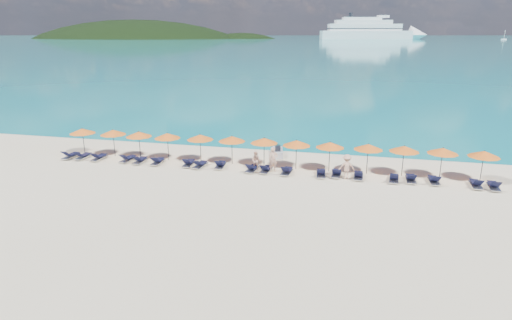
# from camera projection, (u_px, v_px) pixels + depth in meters

# --- Properties ---
(ground) EXTENTS (1400.00, 1400.00, 0.00)m
(ground) POSITION_uv_depth(u_px,v_px,m) (246.00, 191.00, 27.80)
(ground) COLOR beige
(sea) EXTENTS (1600.00, 1300.00, 0.01)m
(sea) POSITION_uv_depth(u_px,v_px,m) (355.00, 38.00, 643.02)
(sea) COLOR #1FA9B2
(sea) RESTS_ON ground
(headland_main) EXTENTS (374.00, 242.00, 126.50)m
(headland_main) POSITION_uv_depth(u_px,v_px,m) (137.00, 66.00, 607.42)
(headland_main) COLOR black
(headland_main) RESTS_ON ground
(headland_small) EXTENTS (162.00, 126.00, 85.50)m
(headland_small) POSITION_uv_depth(u_px,v_px,m) (242.00, 65.00, 592.56)
(headland_small) COLOR black
(headland_small) RESTS_ON ground
(cruise_ship) EXTENTS (137.25, 56.09, 37.94)m
(cruise_ship) POSITION_uv_depth(u_px,v_px,m) (375.00, 31.00, 540.35)
(cruise_ship) COLOR white
(cruise_ship) RESTS_ON ground
(sailboat_far) EXTENTS (5.93, 1.98, 10.87)m
(sailboat_far) POSITION_uv_depth(u_px,v_px,m) (504.00, 39.00, 495.71)
(sailboat_far) COLOR white
(sailboat_far) RESTS_ON ground
(jetski) EXTENTS (1.24, 2.33, 0.79)m
(jetski) POSITION_uv_depth(u_px,v_px,m) (278.00, 152.00, 35.47)
(jetski) COLOR silver
(jetski) RESTS_ON ground
(beachgoer_a) EXTENTS (0.80, 0.70, 1.85)m
(beachgoer_a) POSITION_uv_depth(u_px,v_px,m) (273.00, 160.00, 31.29)
(beachgoer_a) COLOR #D8A286
(beachgoer_a) RESTS_ON ground
(beachgoer_b) EXTENTS (0.71, 0.42, 1.45)m
(beachgoer_b) POSITION_uv_depth(u_px,v_px,m) (256.00, 161.00, 31.61)
(beachgoer_b) COLOR #D8A286
(beachgoer_b) RESTS_ON ground
(beachgoer_c) EXTENTS (1.21, 0.70, 1.77)m
(beachgoer_c) POSITION_uv_depth(u_px,v_px,m) (347.00, 167.00, 29.78)
(beachgoer_c) COLOR #D8A286
(beachgoer_c) RESTS_ON ground
(umbrella_0) EXTENTS (2.10, 2.10, 2.28)m
(umbrella_0) POSITION_uv_depth(u_px,v_px,m) (82.00, 131.00, 35.38)
(umbrella_0) COLOR black
(umbrella_0) RESTS_ON ground
(umbrella_1) EXTENTS (2.10, 2.10, 2.28)m
(umbrella_1) POSITION_uv_depth(u_px,v_px,m) (113.00, 132.00, 34.94)
(umbrella_1) COLOR black
(umbrella_1) RESTS_ON ground
(umbrella_2) EXTENTS (2.10, 2.10, 2.28)m
(umbrella_2) POSITION_uv_depth(u_px,v_px,m) (139.00, 134.00, 34.29)
(umbrella_2) COLOR black
(umbrella_2) RESTS_ON ground
(umbrella_3) EXTENTS (2.10, 2.10, 2.28)m
(umbrella_3) POSITION_uv_depth(u_px,v_px,m) (167.00, 136.00, 33.79)
(umbrella_3) COLOR black
(umbrella_3) RESTS_ON ground
(umbrella_4) EXTENTS (2.10, 2.10, 2.28)m
(umbrella_4) POSITION_uv_depth(u_px,v_px,m) (200.00, 137.00, 33.32)
(umbrella_4) COLOR black
(umbrella_4) RESTS_ON ground
(umbrella_5) EXTENTS (2.10, 2.10, 2.28)m
(umbrella_5) POSITION_uv_depth(u_px,v_px,m) (232.00, 139.00, 32.81)
(umbrella_5) COLOR black
(umbrella_5) RESTS_ON ground
(umbrella_6) EXTENTS (2.10, 2.10, 2.28)m
(umbrella_6) POSITION_uv_depth(u_px,v_px,m) (264.00, 141.00, 32.29)
(umbrella_6) COLOR black
(umbrella_6) RESTS_ON ground
(umbrella_7) EXTENTS (2.10, 2.10, 2.28)m
(umbrella_7) POSITION_uv_depth(u_px,v_px,m) (297.00, 143.00, 31.59)
(umbrella_7) COLOR black
(umbrella_7) RESTS_ON ground
(umbrella_8) EXTENTS (2.10, 2.10, 2.28)m
(umbrella_8) POSITION_uv_depth(u_px,v_px,m) (330.00, 145.00, 31.07)
(umbrella_8) COLOR black
(umbrella_8) RESTS_ON ground
(umbrella_9) EXTENTS (2.10, 2.10, 2.28)m
(umbrella_9) POSITION_uv_depth(u_px,v_px,m) (368.00, 147.00, 30.54)
(umbrella_9) COLOR black
(umbrella_9) RESTS_ON ground
(umbrella_10) EXTENTS (2.10, 2.10, 2.28)m
(umbrella_10) POSITION_uv_depth(u_px,v_px,m) (404.00, 149.00, 30.04)
(umbrella_10) COLOR black
(umbrella_10) RESTS_ON ground
(umbrella_11) EXTENTS (2.10, 2.10, 2.28)m
(umbrella_11) POSITION_uv_depth(u_px,v_px,m) (443.00, 151.00, 29.54)
(umbrella_11) COLOR black
(umbrella_11) RESTS_ON ground
(umbrella_12) EXTENTS (2.10, 2.10, 2.28)m
(umbrella_12) POSITION_uv_depth(u_px,v_px,m) (484.00, 154.00, 28.77)
(umbrella_12) COLOR black
(umbrella_12) RESTS_ON ground
(lounger_0) EXTENTS (0.70, 1.73, 0.66)m
(lounger_0) POSITION_uv_depth(u_px,v_px,m) (71.00, 155.00, 34.81)
(lounger_0) COLOR silver
(lounger_0) RESTS_ON ground
(lounger_1) EXTENTS (0.64, 1.71, 0.66)m
(lounger_1) POSITION_uv_depth(u_px,v_px,m) (83.00, 156.00, 34.67)
(lounger_1) COLOR silver
(lounger_1) RESTS_ON ground
(lounger_2) EXTENTS (0.68, 1.72, 0.66)m
(lounger_2) POSITION_uv_depth(u_px,v_px,m) (99.00, 157.00, 34.36)
(lounger_2) COLOR silver
(lounger_2) RESTS_ON ground
(lounger_3) EXTENTS (0.77, 1.75, 0.66)m
(lounger_3) POSITION_uv_depth(u_px,v_px,m) (128.00, 159.00, 33.94)
(lounger_3) COLOR silver
(lounger_3) RESTS_ON ground
(lounger_4) EXTENTS (0.67, 1.72, 0.66)m
(lounger_4) POSITION_uv_depth(u_px,v_px,m) (140.00, 160.00, 33.57)
(lounger_4) COLOR silver
(lounger_4) RESTS_ON ground
(lounger_5) EXTENTS (0.71, 1.73, 0.66)m
(lounger_5) POSITION_uv_depth(u_px,v_px,m) (158.00, 161.00, 33.27)
(lounger_5) COLOR silver
(lounger_5) RESTS_ON ground
(lounger_6) EXTENTS (0.75, 1.74, 0.66)m
(lounger_6) POSITION_uv_depth(u_px,v_px,m) (189.00, 163.00, 32.83)
(lounger_6) COLOR silver
(lounger_6) RESTS_ON ground
(lounger_7) EXTENTS (0.78, 1.75, 0.66)m
(lounger_7) POSITION_uv_depth(u_px,v_px,m) (200.00, 164.00, 32.46)
(lounger_7) COLOR silver
(lounger_7) RESTS_ON ground
(lounger_8) EXTENTS (0.78, 1.75, 0.66)m
(lounger_8) POSITION_uv_depth(u_px,v_px,m) (220.00, 165.00, 32.38)
(lounger_8) COLOR silver
(lounger_8) RESTS_ON ground
(lounger_9) EXTENTS (0.77, 1.75, 0.66)m
(lounger_9) POSITION_uv_depth(u_px,v_px,m) (252.00, 168.00, 31.53)
(lounger_9) COLOR silver
(lounger_9) RESTS_ON ground
(lounger_10) EXTENTS (0.77, 1.75, 0.66)m
(lounger_10) POSITION_uv_depth(u_px,v_px,m) (266.00, 169.00, 31.35)
(lounger_10) COLOR silver
(lounger_10) RESTS_ON ground
(lounger_11) EXTENTS (0.74, 1.74, 0.66)m
(lounger_11) POSITION_uv_depth(u_px,v_px,m) (287.00, 171.00, 30.95)
(lounger_11) COLOR silver
(lounger_11) RESTS_ON ground
(lounger_12) EXTENTS (0.78, 1.75, 0.66)m
(lounger_12) POSITION_uv_depth(u_px,v_px,m) (321.00, 173.00, 30.47)
(lounger_12) COLOR silver
(lounger_12) RESTS_ON ground
(lounger_13) EXTENTS (0.69, 1.72, 0.66)m
(lounger_13) POSITION_uv_depth(u_px,v_px,m) (336.00, 173.00, 30.47)
(lounger_13) COLOR silver
(lounger_13) RESTS_ON ground
(lounger_14) EXTENTS (0.66, 1.71, 0.66)m
(lounger_14) POSITION_uv_depth(u_px,v_px,m) (358.00, 176.00, 29.97)
(lounger_14) COLOR silver
(lounger_14) RESTS_ON ground
(lounger_15) EXTENTS (0.78, 1.75, 0.66)m
(lounger_15) POSITION_uv_depth(u_px,v_px,m) (394.00, 178.00, 29.41)
(lounger_15) COLOR silver
(lounger_15) RESTS_ON ground
(lounger_16) EXTENTS (0.65, 1.71, 0.66)m
(lounger_16) POSITION_uv_depth(u_px,v_px,m) (411.00, 179.00, 29.37)
(lounger_16) COLOR silver
(lounger_16) RESTS_ON ground
(lounger_17) EXTENTS (0.67, 1.72, 0.66)m
(lounger_17) POSITION_uv_depth(u_px,v_px,m) (434.00, 180.00, 29.04)
(lounger_17) COLOR silver
(lounger_17) RESTS_ON ground
(lounger_18) EXTENTS (0.66, 1.71, 0.66)m
(lounger_18) POSITION_uv_depth(u_px,v_px,m) (476.00, 184.00, 28.32)
(lounger_18) COLOR silver
(lounger_18) RESTS_ON ground
(lounger_19) EXTENTS (0.75, 1.74, 0.66)m
(lounger_19) POSITION_uv_depth(u_px,v_px,m) (494.00, 186.00, 28.00)
(lounger_19) COLOR silver
(lounger_19) RESTS_ON ground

